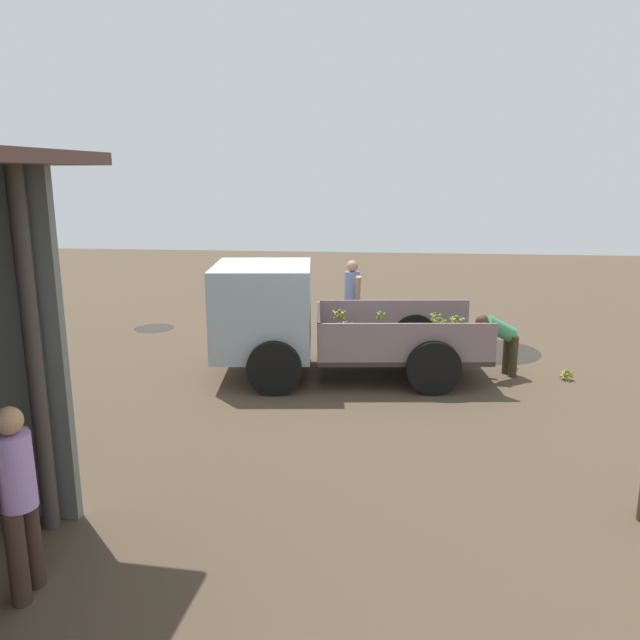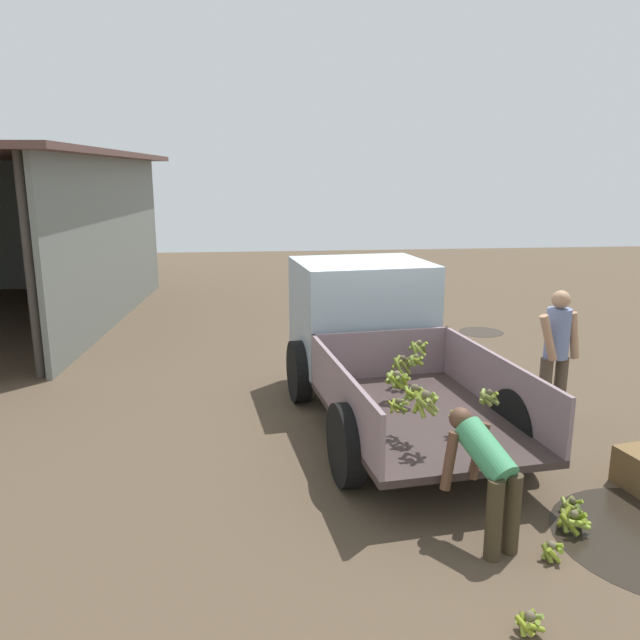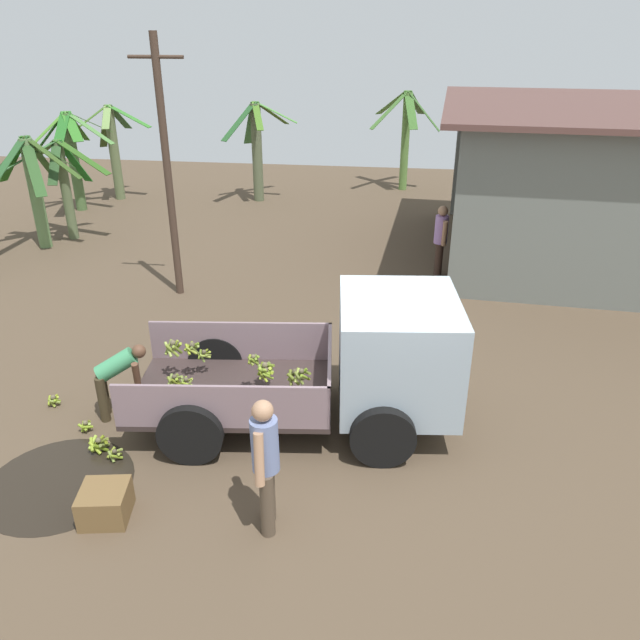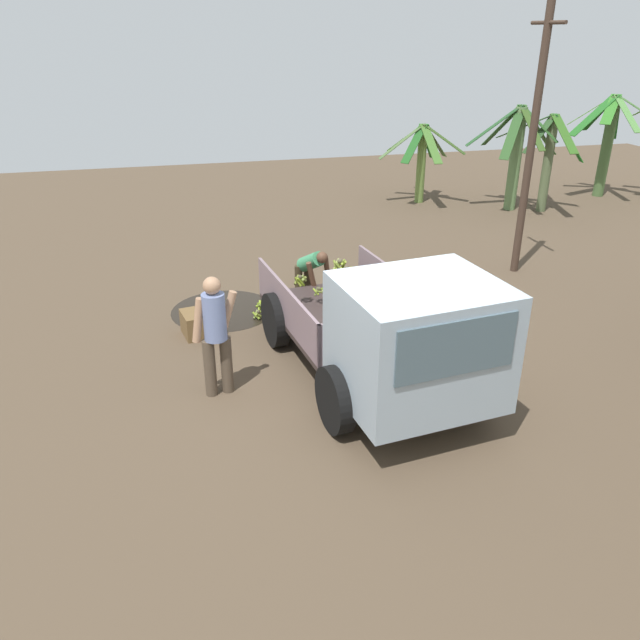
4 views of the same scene
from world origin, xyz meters
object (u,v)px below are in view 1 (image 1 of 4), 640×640
object	(u,v)px
banana_bunch_on_ground_1	(486,355)
person_worker_loading	(500,338)
person_bystander_near_shed	(17,494)
banana_bunch_on_ground_0	(512,363)
banana_bunch_on_ground_2	(469,354)
person_foreground_visitor	(352,298)
wooden_crate_0	(445,334)
banana_bunch_on_ground_3	(566,374)
cargo_truck	(288,317)

from	to	relation	value
banana_bunch_on_ground_1	person_worker_loading	bearing A→B (deg)	93.89
person_bystander_near_shed	banana_bunch_on_ground_0	distance (m)	8.75
banana_bunch_on_ground_1	banana_bunch_on_ground_2	world-z (taller)	banana_bunch_on_ground_1
person_foreground_visitor	person_worker_loading	xyz separation A→B (m)	(-2.69, 1.98, -0.27)
person_worker_loading	banana_bunch_on_ground_1	world-z (taller)	person_worker_loading
person_bystander_near_shed	banana_bunch_on_ground_1	world-z (taller)	person_bystander_near_shed
banana_bunch_on_ground_1	wooden_crate_0	xyz separation A→B (m)	(0.67, -1.20, 0.09)
wooden_crate_0	banana_bunch_on_ground_2	bearing A→B (deg)	109.24
person_worker_loading	banana_bunch_on_ground_1	xyz separation A→B (m)	(0.06, -0.89, -0.59)
person_bystander_near_shed	banana_bunch_on_ground_3	xyz separation A→B (m)	(-6.10, -6.35, -0.83)
banana_bunch_on_ground_1	banana_bunch_on_ground_2	xyz separation A→B (m)	(0.30, -0.15, -0.02)
person_worker_loading	wooden_crate_0	xyz separation A→B (m)	(0.73, -2.09, -0.50)
person_bystander_near_shed	banana_bunch_on_ground_0	size ratio (longest dim) A/B	7.73
person_bystander_near_shed	banana_bunch_on_ground_3	size ratio (longest dim) A/B	7.29
wooden_crate_0	person_worker_loading	bearing A→B (deg)	109.24
wooden_crate_0	person_foreground_visitor	bearing A→B (deg)	3.44
person_foreground_visitor	banana_bunch_on_ground_0	size ratio (longest dim) A/B	8.05
cargo_truck	person_foreground_visitor	bearing A→B (deg)	-119.71
cargo_truck	wooden_crate_0	bearing A→B (deg)	-147.11
banana_bunch_on_ground_1	banana_bunch_on_ground_0	bearing A→B (deg)	134.59
cargo_truck	person_worker_loading	xyz separation A→B (m)	(-3.68, -0.33, -0.36)
person_foreground_visitor	wooden_crate_0	xyz separation A→B (m)	(-1.96, -0.12, -0.77)
person_worker_loading	banana_bunch_on_ground_0	size ratio (longest dim) A/B	5.27
person_worker_loading	banana_bunch_on_ground_3	xyz separation A→B (m)	(-1.15, 0.08, -0.60)
person_worker_loading	person_foreground_visitor	bearing A→B (deg)	-58.14
person_foreground_visitor	banana_bunch_on_ground_2	xyz separation A→B (m)	(-2.33, 0.94, -0.88)
person_bystander_near_shed	wooden_crate_0	world-z (taller)	person_bystander_near_shed
cargo_truck	wooden_crate_0	distance (m)	3.91
person_foreground_visitor	banana_bunch_on_ground_2	distance (m)	2.66
person_worker_loading	banana_bunch_on_ground_2	xyz separation A→B (m)	(0.36, -1.04, -0.61)
banana_bunch_on_ground_3	wooden_crate_0	size ratio (longest dim) A/B	0.41
person_bystander_near_shed	person_worker_loading	bearing A→B (deg)	-129.86
banana_bunch_on_ground_1	cargo_truck	bearing A→B (deg)	18.68
person_foreground_visitor	banana_bunch_on_ground_3	xyz separation A→B (m)	(-3.85, 2.06, -0.87)
banana_bunch_on_ground_2	banana_bunch_on_ground_1	bearing A→B (deg)	153.94
banana_bunch_on_ground_2	wooden_crate_0	world-z (taller)	wooden_crate_0
person_worker_loading	banana_bunch_on_ground_0	world-z (taller)	person_worker_loading
cargo_truck	person_foreground_visitor	xyz separation A→B (m)	(-0.99, -2.31, -0.08)
person_bystander_near_shed	banana_bunch_on_ground_2	world-z (taller)	person_bystander_near_shed
person_worker_loading	banana_bunch_on_ground_3	world-z (taller)	person_worker_loading
banana_bunch_on_ground_2	person_worker_loading	bearing A→B (deg)	109.24
person_foreground_visitor	banana_bunch_on_ground_1	size ratio (longest dim) A/B	5.63
banana_bunch_on_ground_0	banana_bunch_on_ground_2	world-z (taller)	banana_bunch_on_ground_0
banana_bunch_on_ground_0	banana_bunch_on_ground_2	distance (m)	0.89
wooden_crate_0	banana_bunch_on_ground_3	bearing A→B (deg)	130.86
banana_bunch_on_ground_2	banana_bunch_on_ground_3	xyz separation A→B (m)	(-1.52, 1.12, 0.01)
cargo_truck	banana_bunch_on_ground_3	bearing A→B (deg)	176.39
cargo_truck	person_foreground_visitor	size ratio (longest dim) A/B	2.75
cargo_truck	banana_bunch_on_ground_2	world-z (taller)	cargo_truck
person_foreground_visitor	wooden_crate_0	world-z (taller)	person_foreground_visitor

